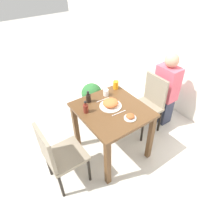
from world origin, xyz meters
name	(u,v)px	position (x,y,z in m)	size (l,w,h in m)	color
ground_plane	(112,150)	(0.00, 0.00, 0.00)	(16.00, 16.00, 0.00)	beige
wall_back	(199,38)	(0.00, 1.49, 1.30)	(8.00, 0.05, 2.60)	white
dining_table	(112,117)	(0.00, 0.00, 0.62)	(0.85, 0.78, 0.76)	brown
chair_near	(58,154)	(0.04, -0.76, 0.50)	(0.42, 0.42, 0.89)	gray
chair_far	(149,102)	(-0.07, 0.73, 0.50)	(0.42, 0.42, 0.89)	gray
food_plate	(111,104)	(-0.05, 0.01, 0.80)	(0.27, 0.27, 0.09)	white
side_plate	(130,117)	(0.26, 0.06, 0.78)	(0.14, 0.14, 0.05)	white
drink_cup	(106,93)	(-0.28, 0.10, 0.80)	(0.07, 0.07, 0.09)	white
juice_glass	(116,85)	(-0.34, 0.31, 0.81)	(0.07, 0.07, 0.11)	orange
sauce_bottle	(88,98)	(-0.29, -0.15, 0.82)	(0.06, 0.06, 0.16)	black
condiment_bottle	(86,108)	(-0.13, -0.28, 0.82)	(0.06, 0.06, 0.16)	maroon
fork_utensil	(103,100)	(-0.22, 0.01, 0.76)	(0.02, 0.19, 0.00)	silver
spoon_utensil	(119,113)	(0.11, 0.01, 0.76)	(0.02, 0.19, 0.00)	silver
potted_plant_left	(92,102)	(-0.71, 0.14, 0.38)	(0.32, 0.32, 0.70)	#51331E
person_figure	(166,90)	(-0.06, 1.06, 0.58)	(0.34, 0.22, 1.17)	#2D3347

